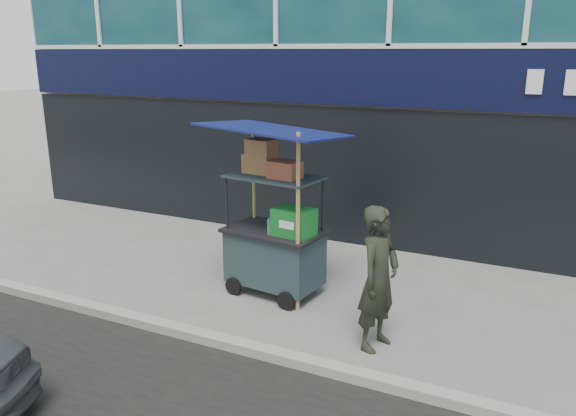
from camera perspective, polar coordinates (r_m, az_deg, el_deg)
The scene contains 4 objects.
ground at distance 6.66m, azimuth -0.72°, elevation -14.32°, with size 80.00×80.00×0.00m, color slate.
curb at distance 6.48m, azimuth -1.53°, elevation -14.65°, with size 80.00×0.18×0.12m, color gray.
vendor_cart at distance 7.80m, azimuth -1.29°, elevation -2.86°, with size 1.93×1.48×2.42m.
vendor_man at distance 6.48m, azimuth 9.19°, elevation -7.08°, with size 0.62×0.41×1.69m, color black.
Camera 1 is at (2.57, -5.16, 3.34)m, focal length 35.00 mm.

